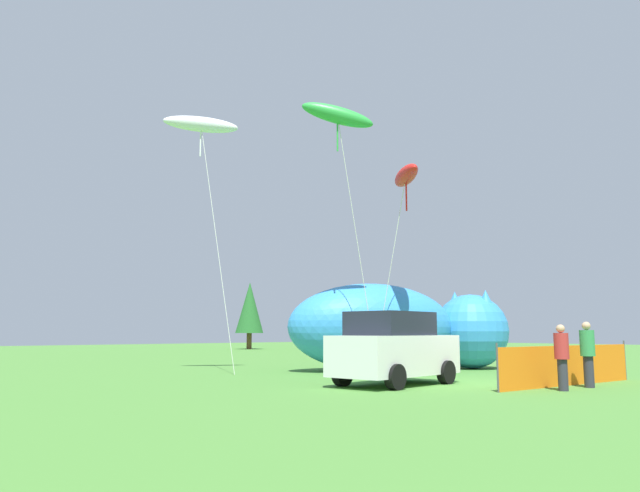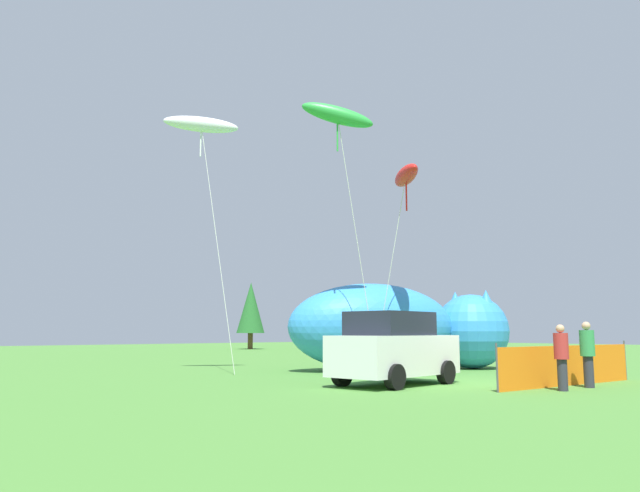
% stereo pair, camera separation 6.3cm
% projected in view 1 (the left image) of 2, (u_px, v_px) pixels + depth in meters
% --- Properties ---
extents(ground_plane, '(120.00, 120.00, 0.00)m').
position_uv_depth(ground_plane, '(455.00, 383.00, 18.67)').
color(ground_plane, '#477F33').
extents(parked_car, '(4.35, 2.43, 2.08)m').
position_uv_depth(parked_car, '(394.00, 349.00, 17.91)').
color(parked_car, white).
rests_on(parked_car, ground).
extents(folding_chair, '(0.65, 0.65, 0.82)m').
position_uv_depth(folding_chair, '(561.00, 365.00, 19.73)').
color(folding_chair, black).
rests_on(folding_chair, ground).
extents(inflatable_cat, '(9.44, 6.16, 3.40)m').
position_uv_depth(inflatable_cat, '(397.00, 330.00, 24.75)').
color(inflatable_cat, '#338CD8').
rests_on(inflatable_cat, ground).
extents(safety_fence, '(6.65, 0.45, 1.23)m').
position_uv_depth(safety_fence, '(569.00, 365.00, 17.75)').
color(safety_fence, orange).
rests_on(safety_fence, ground).
extents(spectator_in_blue_shirt, '(0.37, 0.37, 1.70)m').
position_uv_depth(spectator_in_blue_shirt, '(562.00, 354.00, 16.17)').
color(spectator_in_blue_shirt, '#2D2D38').
rests_on(spectator_in_blue_shirt, ground).
extents(spectator_in_grey_shirt, '(0.39, 0.39, 1.79)m').
position_uv_depth(spectator_in_grey_shirt, '(588.00, 351.00, 17.12)').
color(spectator_in_grey_shirt, '#2D2D38').
rests_on(spectator_in_grey_shirt, ground).
extents(kite_white_ghost, '(2.93, 2.99, 10.06)m').
position_uv_depth(kite_white_ghost, '(201.00, 125.00, 24.59)').
color(kite_white_ghost, silver).
rests_on(kite_white_ghost, ground).
extents(kite_red_lizard, '(2.25, 2.75, 7.50)m').
position_uv_depth(kite_red_lizard, '(406.00, 176.00, 22.63)').
color(kite_red_lizard, silver).
rests_on(kite_red_lizard, ground).
extents(kite_green_fish, '(2.87, 2.10, 9.68)m').
position_uv_depth(kite_green_fish, '(338.00, 116.00, 21.77)').
color(kite_green_fish, silver).
rests_on(kite_green_fish, ground).
extents(horizon_tree_mid, '(2.43, 2.43, 5.81)m').
position_uv_depth(horizon_tree_mid, '(250.00, 308.00, 54.47)').
color(horizon_tree_mid, brown).
rests_on(horizon_tree_mid, ground).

